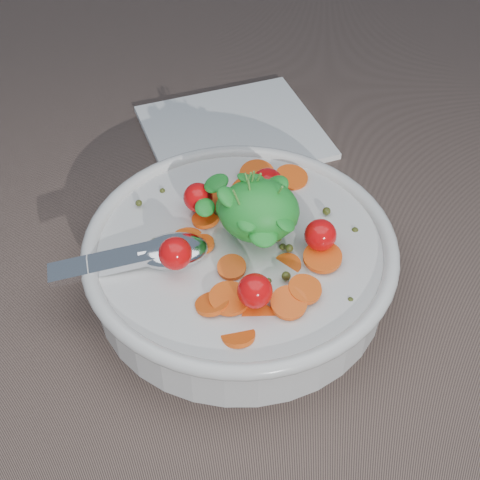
{
  "coord_description": "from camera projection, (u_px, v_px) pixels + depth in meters",
  "views": [
    {
      "loc": [
        0.06,
        -0.39,
        0.43
      ],
      "look_at": [
        0.03,
        -0.02,
        0.05
      ],
      "focal_mm": 50.0,
      "sensor_mm": 36.0,
      "label": 1
    }
  ],
  "objects": [
    {
      "name": "napkin",
      "position": [
        233.0,
        132.0,
        0.72
      ],
      "size": [
        0.23,
        0.22,
        0.01
      ],
      "primitive_type": "cube",
      "rotation": [
        0.0,
        0.0,
        0.44
      ],
      "color": "white",
      "rests_on": "ground"
    },
    {
      "name": "ground",
      "position": [
        208.0,
        265.0,
        0.59
      ],
      "size": [
        6.0,
        6.0,
        0.0
      ],
      "primitive_type": "plane",
      "color": "#786156",
      "rests_on": "ground"
    },
    {
      "name": "bowl",
      "position": [
        240.0,
        259.0,
        0.55
      ],
      "size": [
        0.28,
        0.26,
        0.11
      ],
      "color": "silver",
      "rests_on": "ground"
    }
  ]
}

